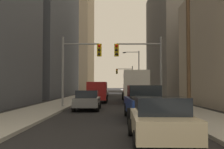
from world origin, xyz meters
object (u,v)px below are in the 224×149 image
at_px(cargo_van_red, 98,91).
at_px(traffic_signal_near_left, 80,60).
at_px(sedan_beige, 160,120).
at_px(sedan_navy, 99,94).
at_px(sedan_silver, 103,92).
at_px(city_bus, 134,85).
at_px(sedan_grey, 87,100).
at_px(traffic_signal_far_right, 125,75).
at_px(traffic_signal_near_right, 141,60).
at_px(pickup_truck_blue, 145,103).

xyz_separation_m(cargo_van_red, traffic_signal_near_left, (-1.10, -7.46, 2.73)).
height_order(sedan_beige, traffic_signal_near_left, traffic_signal_near_left).
xyz_separation_m(sedan_navy, sedan_silver, (-0.02, 11.79, 0.00)).
bearing_deg(sedan_beige, city_bus, 87.77).
bearing_deg(sedan_silver, city_bus, -75.17).
bearing_deg(sedan_grey, city_bus, 68.14).
xyz_separation_m(cargo_van_red, traffic_signal_far_right, (4.26, 27.91, 2.75)).
xyz_separation_m(sedan_grey, traffic_signal_near_right, (4.28, 2.10, 3.28)).
distance_m(sedan_grey, sedan_navy, 15.65).
distance_m(cargo_van_red, sedan_grey, 9.58).
height_order(cargo_van_red, sedan_beige, cargo_van_red).
bearing_deg(sedan_navy, pickup_truck_blue, -80.25).
bearing_deg(pickup_truck_blue, traffic_signal_far_right, 89.05).
relative_size(pickup_truck_blue, sedan_beige, 1.29).
xyz_separation_m(city_bus, cargo_van_red, (-4.20, -1.47, -0.64)).
relative_size(sedan_navy, traffic_signal_far_right, 0.70).
bearing_deg(traffic_signal_near_right, sedan_silver, 99.41).
relative_size(sedan_beige, sedan_grey, 1.01).
xyz_separation_m(city_bus, traffic_signal_near_right, (-0.14, -8.93, 2.13)).
bearing_deg(city_bus, sedan_navy, 133.12).
bearing_deg(pickup_truck_blue, traffic_signal_near_right, 86.25).
bearing_deg(cargo_van_red, sedan_grey, -91.37).
xyz_separation_m(sedan_silver, traffic_signal_far_right, (4.40, 10.02, 3.26)).
height_order(city_bus, sedan_beige, city_bus).
bearing_deg(sedan_silver, sedan_beige, -85.02).
height_order(city_bus, sedan_navy, city_bus).
xyz_separation_m(city_bus, sedan_silver, (-4.34, 16.41, -1.16)).
height_order(pickup_truck_blue, traffic_signal_near_left, traffic_signal_near_left).
xyz_separation_m(city_bus, pickup_truck_blue, (-0.65, -16.75, -1.00)).
xyz_separation_m(sedan_beige, traffic_signal_near_left, (-4.40, 14.19, 3.25)).
bearing_deg(pickup_truck_blue, city_bus, 87.76).
bearing_deg(sedan_grey, traffic_signal_near_right, 26.09).
distance_m(pickup_truck_blue, traffic_signal_near_left, 9.60).
distance_m(pickup_truck_blue, traffic_signal_near_right, 8.43).
xyz_separation_m(cargo_van_red, sedan_silver, (-0.15, 17.88, -0.52)).
relative_size(city_bus, sedan_grey, 2.75).
height_order(sedan_grey, traffic_signal_far_right, traffic_signal_far_right).
bearing_deg(sedan_grey, traffic_signal_near_left, 112.66).
distance_m(cargo_van_red, sedan_beige, 21.91).
distance_m(sedan_beige, traffic_signal_far_right, 49.68).
xyz_separation_m(pickup_truck_blue, sedan_silver, (-3.69, 33.16, -0.16)).
bearing_deg(cargo_van_red, traffic_signal_far_right, 81.33).
xyz_separation_m(sedan_navy, traffic_signal_near_left, (-0.97, -13.56, 3.25)).
xyz_separation_m(sedan_grey, traffic_signal_near_left, (-0.88, 2.10, 3.25)).
bearing_deg(sedan_beige, cargo_van_red, 98.66).
relative_size(pickup_truck_blue, sedan_grey, 1.30).
xyz_separation_m(city_bus, traffic_signal_far_right, (0.06, 26.43, 2.10)).
relative_size(cargo_van_red, traffic_signal_near_right, 0.87).
height_order(city_bus, traffic_signal_far_right, traffic_signal_far_right).
height_order(city_bus, traffic_signal_near_right, traffic_signal_near_right).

